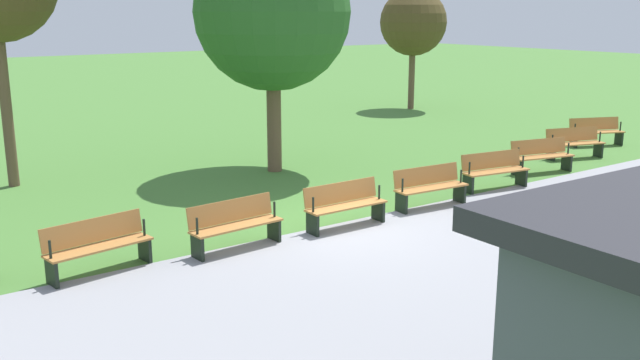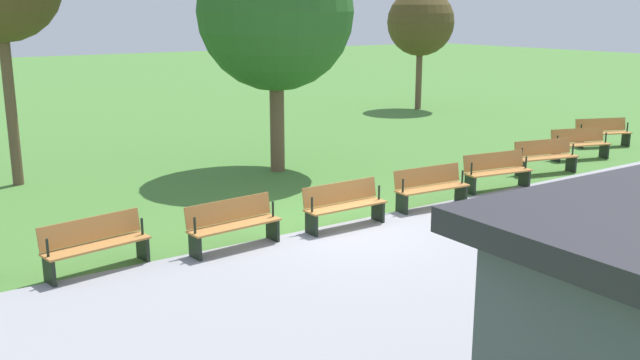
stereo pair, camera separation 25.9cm
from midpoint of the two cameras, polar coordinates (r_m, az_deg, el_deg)
ground_plane at (r=14.14m, az=2.63°, el=-3.87°), size 120.00×120.00×0.00m
path_paving at (r=12.13m, az=10.75°, el=-7.10°), size 38.76×6.29×0.01m
bench_0 at (r=24.24m, az=22.20°, el=3.63°), size 1.82×1.10×0.89m
bench_1 at (r=21.91m, az=20.61°, el=2.81°), size 1.83×0.98×0.89m
bench_2 at (r=19.67m, az=18.15°, el=1.86°), size 1.83×0.86×0.89m
bench_3 at (r=17.57m, az=14.54°, el=0.76°), size 1.82×0.74×0.89m
bench_4 at (r=15.66m, az=9.43°, el=-0.52°), size 1.80×0.61×0.89m
bench_5 at (r=14.06m, az=2.48°, el=-1.96°), size 1.77×0.47×0.89m
bench_6 at (r=12.88m, az=-6.49°, el=-3.50°), size 1.80×0.61×0.89m
bench_7 at (r=12.26m, az=-17.18°, el=-4.93°), size 1.82×0.74×0.89m
tree_0 at (r=31.33m, az=8.40°, el=12.51°), size 2.88×2.88×5.20m
tree_3 at (r=18.69m, az=-3.22°, el=13.42°), size 4.09×4.09×6.26m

